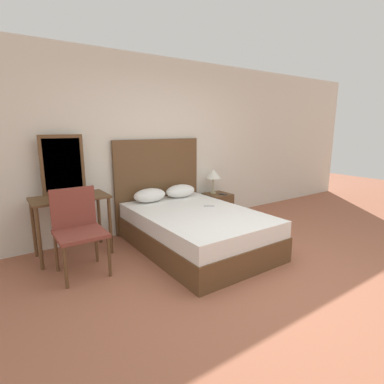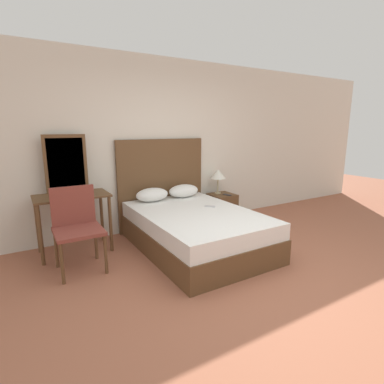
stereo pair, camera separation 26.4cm
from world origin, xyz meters
name	(u,v)px [view 1 (the left image)]	position (x,y,z in m)	size (l,w,h in m)	color
ground_plane	(268,285)	(0.00, 0.00, 0.00)	(16.00, 16.00, 0.00)	#9E5B42
wall_back	(158,145)	(0.00, 2.39, 1.35)	(10.00, 0.06, 2.70)	silver
bed	(196,230)	(-0.05, 1.25, 0.26)	(1.41, 2.07, 0.52)	brown
headboard	(158,185)	(-0.05, 2.31, 0.73)	(1.48, 0.05, 1.45)	brown
pillow_left	(150,195)	(-0.32, 2.08, 0.63)	(0.51, 0.31, 0.21)	white
pillow_right	(180,191)	(0.23, 2.08, 0.63)	(0.51, 0.31, 0.21)	white
phone_on_bed	(209,206)	(0.26, 1.36, 0.53)	(0.16, 0.15, 0.01)	#B7B7BC
nightstand	(217,207)	(1.00, 2.07, 0.24)	(0.42, 0.41, 0.49)	brown
table_lamp	(213,174)	(0.96, 2.15, 0.83)	(0.27, 0.27, 0.43)	tan
phone_on_nightstand	(223,194)	(1.03, 1.96, 0.49)	(0.11, 0.16, 0.01)	black
vanity_desk	(71,207)	(-1.49, 1.98, 0.64)	(0.92, 0.53, 0.78)	brown
vanity_mirror	(63,165)	(-1.49, 2.22, 1.16)	(0.54, 0.03, 0.77)	brown
chair	(78,225)	(-1.54, 1.47, 0.55)	(0.52, 0.52, 0.96)	brown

